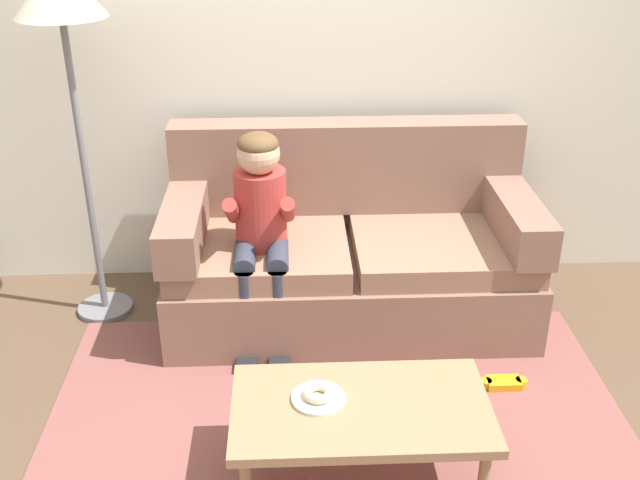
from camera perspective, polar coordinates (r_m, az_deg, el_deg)
The scene contains 10 objects.
ground at distance 3.52m, azimuth 1.22°, elevation -12.82°, with size 10.00×10.00×0.00m, color brown.
wall_back at distance 4.20m, azimuth 0.14°, elevation 15.12°, with size 8.00×0.10×2.80m, color silver.
area_rug at distance 3.33m, azimuth 1.50°, elevation -15.46°, with size 2.59×2.05×0.01m, color brown.
couch at distance 4.05m, azimuth 2.21°, elevation -1.09°, with size 1.91×0.90×1.00m.
coffee_table at distance 2.98m, azimuth 3.13°, elevation -12.99°, with size 1.00×0.56×0.38m.
person_child at distance 3.71m, azimuth -4.55°, elevation 1.52°, with size 0.34×0.58×1.10m.
plate at distance 2.97m, azimuth -0.13°, elevation -11.94°, with size 0.21×0.21×0.01m, color white.
donut at distance 2.95m, azimuth -0.13°, elevation -11.56°, with size 0.12×0.12×0.04m, color beige.
toy_controller at distance 3.74m, azimuth 13.76°, elevation -10.58°, with size 0.23×0.09×0.05m.
floor_lamp at distance 3.84m, azimuth -19.03°, elevation 15.83°, with size 0.43×0.43×1.86m.
Camera 1 is at (-0.19, -2.71, 2.24)m, focal length 42.11 mm.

